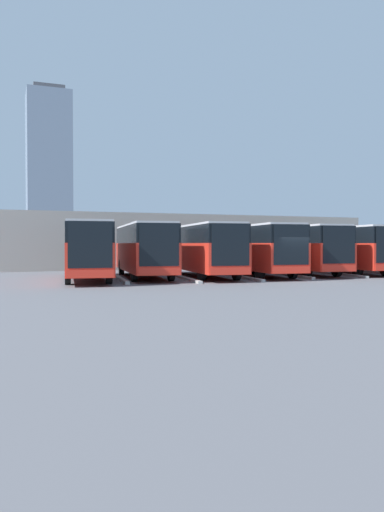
{
  "coord_description": "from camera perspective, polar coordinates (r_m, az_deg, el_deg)",
  "views": [
    {
      "loc": [
        15.81,
        24.81,
        2.1
      ],
      "look_at": [
        4.36,
        -5.39,
        1.35
      ],
      "focal_mm": 35.0,
      "sensor_mm": 36.0,
      "label": 1
    }
  ],
  "objects": [
    {
      "name": "bus_0",
      "position": [
        40.54,
        21.07,
        0.91
      ],
      "size": [
        3.66,
        11.03,
        3.36
      ],
      "rotation": [
        0.0,
        0.0,
        -0.12
      ],
      "color": "red",
      "rests_on": "ground_plane"
    },
    {
      "name": "ground_plane",
      "position": [
        29.49,
        11.73,
        -2.78
      ],
      "size": [
        600.0,
        600.0,
        0.0
      ],
      "primitive_type": "plane",
      "color": "#5B5B60"
    },
    {
      "name": "station_building",
      "position": [
        48.07,
        -1.56,
        1.69
      ],
      "size": [
        34.1,
        13.1,
        4.74
      ],
      "color": "#A8A399",
      "rests_on": "ground_plane"
    },
    {
      "name": "bus_2",
      "position": [
        36.03,
        12.1,
        0.93
      ],
      "size": [
        3.66,
        11.03,
        3.36
      ],
      "rotation": [
        0.0,
        0.0,
        -0.12
      ],
      "color": "red",
      "rests_on": "ground_plane"
    },
    {
      "name": "curb_divider_3",
      "position": [
        31.35,
        5.69,
        -2.38
      ],
      "size": [
        1.06,
        7.12,
        0.15
      ],
      "primitive_type": "cube",
      "rotation": [
        0.0,
        0.0,
        -0.12
      ],
      "color": "#B2B2AD",
      "rests_on": "ground_plane"
    },
    {
      "name": "bus_4",
      "position": [
        32.04,
        1.36,
        0.91
      ],
      "size": [
        3.66,
        11.03,
        3.36
      ],
      "rotation": [
        0.0,
        0.0,
        -0.12
      ],
      "color": "red",
      "rests_on": "ground_plane"
    },
    {
      "name": "curb_divider_1",
      "position": [
        35.65,
        16.23,
        -1.98
      ],
      "size": [
        1.06,
        7.12,
        0.15
      ],
      "primitive_type": "cube",
      "rotation": [
        0.0,
        0.0,
        -0.12
      ],
      "color": "#B2B2AD",
      "rests_on": "ground_plane"
    },
    {
      "name": "curb_divider_0",
      "position": [
        38.15,
        20.56,
        -1.8
      ],
      "size": [
        1.06,
        7.12,
        0.15
      ],
      "primitive_type": "cube",
      "rotation": [
        0.0,
        0.0,
        -0.12
      ],
      "color": "#B2B2AD",
      "rests_on": "ground_plane"
    },
    {
      "name": "bus_5",
      "position": [
        31.65,
        -5.52,
        0.9
      ],
      "size": [
        3.66,
        11.03,
        3.36
      ],
      "rotation": [
        0.0,
        0.0,
        -0.12
      ],
      "color": "red",
      "rests_on": "ground_plane"
    },
    {
      "name": "bus_6",
      "position": [
        30.08,
        -12.01,
        0.86
      ],
      "size": [
        3.66,
        11.03,
        3.36
      ],
      "rotation": [
        0.0,
        0.0,
        -0.12
      ],
      "color": "red",
      "rests_on": "ground_plane"
    },
    {
      "name": "bus_3",
      "position": [
        33.56,
        7.34,
        0.92
      ],
      "size": [
        3.66,
        11.03,
        3.36
      ],
      "rotation": [
        0.0,
        0.0,
        -0.12
      ],
      "color": "red",
      "rests_on": "ground_plane"
    },
    {
      "name": "curb_divider_4",
      "position": [
        29.94,
        -0.81,
        -2.55
      ],
      "size": [
        1.06,
        7.12,
        0.15
      ],
      "primitive_type": "cube",
      "rotation": [
        0.0,
        0.0,
        -0.12
      ],
      "color": "#B2B2AD",
      "rests_on": "ground_plane"
    },
    {
      "name": "office_tower",
      "position": [
        240.17,
        -16.05,
        9.43
      ],
      "size": [
        19.42,
        19.42,
        73.52
      ],
      "color": "#7F8EA3",
      "rests_on": "ground_plane"
    },
    {
      "name": "curb_divider_2",
      "position": [
        33.74,
        10.89,
        -2.14
      ],
      "size": [
        1.06,
        7.12,
        0.15
      ],
      "primitive_type": "cube",
      "rotation": [
        0.0,
        0.0,
        -0.12
      ],
      "color": "#B2B2AD",
      "rests_on": "ground_plane"
    },
    {
      "name": "bus_1",
      "position": [
        38.0,
        17.05,
        0.92
      ],
      "size": [
        3.66,
        11.03,
        3.36
      ],
      "rotation": [
        0.0,
        0.0,
        -0.12
      ],
      "color": "red",
      "rests_on": "ground_plane"
    },
    {
      "name": "curb_divider_5",
      "position": [
        29.72,
        -8.18,
        -2.59
      ],
      "size": [
        1.06,
        7.12,
        0.15
      ],
      "primitive_type": "cube",
      "rotation": [
        0.0,
        0.0,
        -0.12
      ],
      "color": "#B2B2AD",
      "rests_on": "ground_plane"
    }
  ]
}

